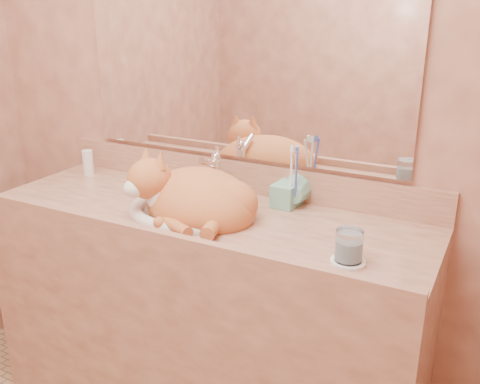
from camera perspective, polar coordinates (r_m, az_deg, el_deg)
The scene contains 12 objects.
wall_back at distance 2.01m, azimuth -0.07°, elevation 11.10°, with size 2.40×0.02×2.50m, color brown.
vanity_counter at distance 2.08m, azimuth -3.67°, elevation -13.13°, with size 1.60×0.55×0.85m, color brown, non-canonical shape.
mirror at distance 1.98m, azimuth -0.24°, elevation 15.05°, with size 1.30×0.02×0.80m, color white.
sink_basin at distance 1.86m, azimuth -5.26°, elevation -0.17°, with size 0.45×0.38×0.14m, color silver, non-canonical shape.
faucet at distance 1.99m, azimuth -2.57°, elevation 1.95°, with size 0.05×0.13×0.19m, color white, non-canonical shape.
cat at distance 1.84m, azimuth -5.15°, elevation -0.36°, with size 0.43×0.35×0.24m, color #B35729, non-canonical shape.
soap_dispenser at distance 1.87m, azimuth 4.28°, elevation 0.75°, with size 0.09×0.09×0.19m, color #6EB098.
toothbrush_cup at distance 1.89m, azimuth 5.68°, elevation -0.54°, with size 0.11×0.11×0.10m, color #6EB098.
toothbrushes at distance 1.86m, azimuth 5.77°, elevation 2.07°, with size 0.04×0.04×0.24m, color white, non-canonical shape.
saucer at distance 1.55m, azimuth 11.43°, elevation -7.32°, with size 0.10×0.10×0.01m, color white.
water_glass at distance 1.53m, azimuth 11.55°, elevation -5.63°, with size 0.08×0.08×0.09m, color silver.
lotion_bottle at distance 2.37m, azimuth -15.90°, elevation 3.04°, with size 0.04×0.04×0.11m, color white.
Camera 1 is at (0.92, -0.76, 1.55)m, focal length 40.00 mm.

